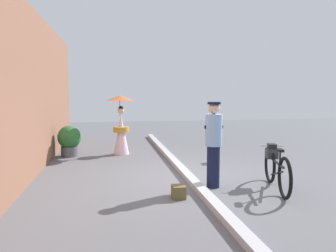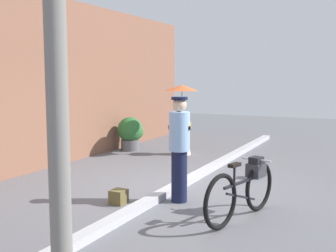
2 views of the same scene
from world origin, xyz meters
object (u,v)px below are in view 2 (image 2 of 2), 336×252
(person_with_parasol, at_px, (182,118))
(backpack_on_pavement, at_px, (119,196))
(person_officer, at_px, (179,146))
(potted_plant_by_door, at_px, (131,132))
(utility_pole, at_px, (55,32))
(backpack_spare, at_px, (257,172))
(bicycle_near_officer, at_px, (244,188))

(person_with_parasol, relative_size, backpack_on_pavement, 7.13)
(person_officer, distance_m, person_with_parasol, 4.29)
(potted_plant_by_door, relative_size, utility_pole, 0.19)
(potted_plant_by_door, distance_m, backpack_on_pavement, 5.07)
(backpack_on_pavement, relative_size, backpack_spare, 1.02)
(backpack_spare, bearing_deg, potted_plant_by_door, 66.88)
(person_officer, xyz_separation_m, backpack_on_pavement, (-0.55, 0.82, -0.81))
(person_with_parasol, xyz_separation_m, backpack_spare, (-1.76, -2.46, -0.83))
(utility_pole, bearing_deg, bicycle_near_officer, -11.40)
(backpack_spare, height_order, utility_pole, utility_pole)
(potted_plant_by_door, bearing_deg, backpack_spare, -113.12)
(backpack_on_pavement, bearing_deg, utility_pole, -155.58)
(person_with_parasol, distance_m, utility_pole, 7.94)
(bicycle_near_officer, bearing_deg, potted_plant_by_door, 46.42)
(bicycle_near_officer, bearing_deg, backpack_spare, 10.05)
(bicycle_near_officer, height_order, person_with_parasol, person_with_parasol)
(backpack_spare, bearing_deg, backpack_on_pavement, 150.19)
(bicycle_near_officer, height_order, backpack_spare, bicycle_near_officer)
(person_officer, height_order, person_with_parasol, person_with_parasol)
(person_officer, xyz_separation_m, potted_plant_by_door, (3.88, 3.26, -0.43))
(bicycle_near_officer, xyz_separation_m, backpack_on_pavement, (-0.21, 2.01, -0.32))
(bicycle_near_officer, distance_m, backpack_on_pavement, 2.04)
(bicycle_near_officer, bearing_deg, utility_pole, 168.60)
(bicycle_near_officer, xyz_separation_m, potted_plant_by_door, (4.22, 4.44, 0.06))
(potted_plant_by_door, xyz_separation_m, backpack_spare, (-1.70, -3.99, -0.37))
(backpack_on_pavement, height_order, utility_pole, utility_pole)
(person_officer, bearing_deg, potted_plant_by_door, 39.99)
(bicycle_near_officer, relative_size, potted_plant_by_door, 1.93)
(backpack_spare, distance_m, utility_pole, 6.16)
(backpack_spare, bearing_deg, bicycle_near_officer, -169.95)
(person_officer, bearing_deg, bicycle_near_officer, -106.10)
(person_with_parasol, height_order, backpack_spare, person_with_parasol)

